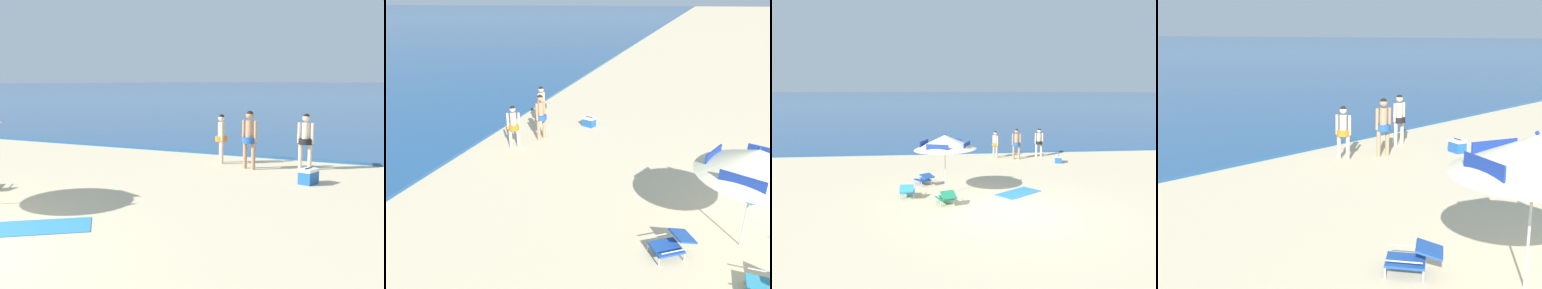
% 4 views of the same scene
% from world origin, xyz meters
% --- Properties ---
extents(beach_umbrella_striped_main, '(2.57, 2.56, 2.32)m').
position_xyz_m(beach_umbrella_striped_main, '(-2.00, 2.44, 1.99)').
color(beach_umbrella_striped_main, silver).
rests_on(beach_umbrella_striped_main, ground).
extents(lounge_chair_under_umbrella, '(0.91, 1.00, 0.50)m').
position_xyz_m(lounge_chair_under_umbrella, '(-2.80, 3.84, 0.28)').
color(lounge_chair_under_umbrella, '#1E4799').
rests_on(lounge_chair_under_umbrella, ground).
extents(person_standing_near_shore, '(0.50, 0.43, 1.75)m').
position_xyz_m(person_standing_near_shore, '(2.49, 9.11, 1.01)').
color(person_standing_near_shore, tan).
rests_on(person_standing_near_shore, ground).
extents(person_standing_beside, '(0.49, 0.41, 1.67)m').
position_xyz_m(person_standing_beside, '(4.02, 9.76, 0.97)').
color(person_standing_beside, beige).
rests_on(person_standing_beside, ground).
extents(person_wading_in, '(0.39, 0.43, 1.57)m').
position_xyz_m(person_wading_in, '(1.38, 9.67, 0.91)').
color(person_wading_in, beige).
rests_on(person_wading_in, ground).
extents(cooler_box, '(0.49, 0.58, 0.43)m').
position_xyz_m(cooler_box, '(4.50, 7.81, 0.20)').
color(cooler_box, '#1E56A8').
rests_on(cooler_box, ground).
extents(beach_towel, '(1.99, 1.78, 0.01)m').
position_xyz_m(beach_towel, '(0.79, 2.19, 0.01)').
color(beach_towel, '#3384BC').
rests_on(beach_towel, ground).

